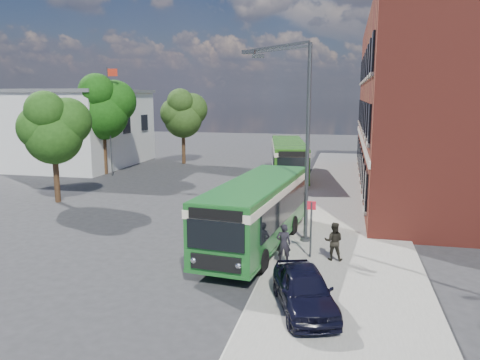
% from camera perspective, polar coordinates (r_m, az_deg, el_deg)
% --- Properties ---
extents(ground, '(120.00, 120.00, 0.00)m').
position_cam_1_polar(ground, '(24.81, -3.74, -5.54)').
color(ground, '#29292B').
rests_on(ground, ground).
extents(pavement, '(6.00, 48.00, 0.15)m').
position_cam_1_polar(pavement, '(31.58, 12.81, -2.19)').
color(pavement, gray).
rests_on(pavement, ground).
extents(kerb_line, '(0.12, 48.00, 0.01)m').
position_cam_1_polar(kerb_line, '(31.73, 7.29, -2.08)').
color(kerb_line, beige).
rests_on(kerb_line, ground).
extents(brick_office, '(12.10, 26.00, 14.20)m').
position_cam_1_polar(brick_office, '(35.58, 24.79, 9.70)').
color(brick_office, maroon).
rests_on(brick_office, ground).
extents(white_building, '(9.40, 13.40, 7.30)m').
position_cam_1_polar(white_building, '(47.94, -18.52, 6.06)').
color(white_building, silver).
rests_on(white_building, ground).
extents(flagpole, '(0.95, 0.10, 9.00)m').
position_cam_1_polar(flagpole, '(40.78, -15.56, 7.36)').
color(flagpole, '#3D3F42').
rests_on(flagpole, ground).
extents(street_lamp, '(2.96, 2.38, 9.00)m').
position_cam_1_polar(street_lamp, '(21.05, 7.27, 4.84)').
color(street_lamp, '#3D3F42').
rests_on(street_lamp, ground).
extents(bus_stop_sign, '(0.35, 0.08, 2.52)m').
position_cam_1_polar(bus_stop_sign, '(19.43, 8.65, -5.51)').
color(bus_stop_sign, '#3D3F42').
rests_on(bus_stop_sign, ground).
extents(bus_front, '(3.62, 10.19, 3.02)m').
position_cam_1_polar(bus_front, '(20.90, 2.09, -3.35)').
color(bus_front, '#1C6223').
rests_on(bus_front, ground).
extents(bus_rear, '(4.52, 12.00, 3.02)m').
position_cam_1_polar(bus_rear, '(38.85, 5.92, 2.95)').
color(bus_rear, '#276117').
rests_on(bus_rear, ground).
extents(parked_car, '(2.71, 4.23, 1.34)m').
position_cam_1_polar(parked_car, '(15.04, 7.84, -13.07)').
color(parked_car, black).
rests_on(parked_car, pavement).
extents(pedestrian_a, '(0.65, 0.50, 1.61)m').
position_cam_1_polar(pedestrian_a, '(18.81, 5.33, -7.73)').
color(pedestrian_a, black).
rests_on(pedestrian_a, pavement).
extents(pedestrian_b, '(0.78, 0.62, 1.58)m').
position_cam_1_polar(pedestrian_b, '(19.45, 11.35, -7.32)').
color(pedestrian_b, black).
rests_on(pedestrian_b, pavement).
extents(tree_left, '(4.17, 3.97, 7.05)m').
position_cam_1_polar(tree_left, '(31.55, -21.81, 5.96)').
color(tree_left, '#3A2415').
rests_on(tree_left, ground).
extents(tree_mid, '(5.07, 4.82, 8.56)m').
position_cam_1_polar(tree_mid, '(41.80, -16.38, 8.58)').
color(tree_mid, '#3A2415').
rests_on(tree_mid, ground).
extents(tree_right, '(4.39, 4.18, 7.42)m').
position_cam_1_polar(tree_right, '(46.84, -6.93, 8.10)').
color(tree_right, '#3A2415').
rests_on(tree_right, ground).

